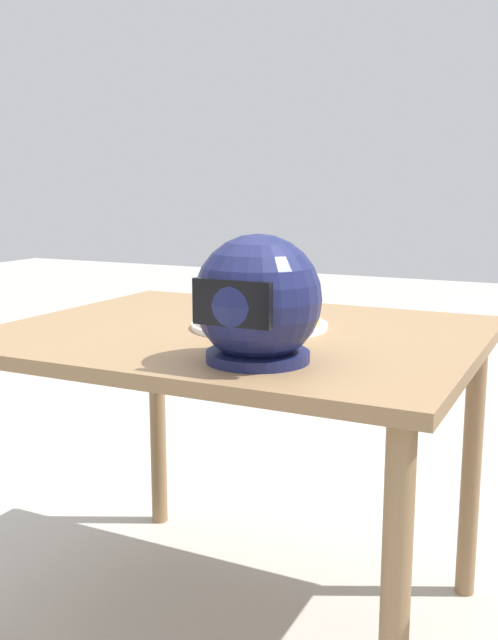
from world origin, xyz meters
name	(u,v)px	position (x,y,z in m)	size (l,w,h in m)	color
ground_plane	(239,621)	(0.00, 0.00, 0.00)	(14.00, 14.00, 0.00)	#B2ADA3
dining_table	(239,366)	(0.00, 0.00, 0.65)	(1.08, 0.89, 0.74)	olive
pizza_plate	(259,325)	(-0.04, -0.04, 0.75)	(0.32, 0.32, 0.01)	white
pizza	(259,317)	(-0.04, -0.03, 0.77)	(0.28, 0.28, 0.06)	tan
motorcycle_helmet	(258,301)	(-0.17, 0.26, 0.86)	(0.24, 0.24, 0.24)	#191E4C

